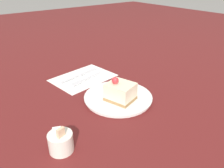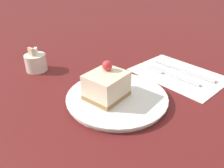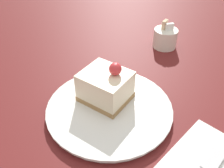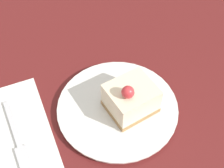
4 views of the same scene
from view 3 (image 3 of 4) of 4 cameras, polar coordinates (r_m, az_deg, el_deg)
The scene contains 4 objects.
ground_plane at distance 0.47m, azimuth 5.18°, elevation -6.81°, with size 4.00×4.00×0.00m, color #5B1919.
plate at distance 0.47m, azimuth -0.59°, elevation -5.68°, with size 0.23×0.23×0.01m.
cake_slice at distance 0.46m, azimuth -1.43°, elevation -0.49°, with size 0.10×0.10×0.08m.
sugar_bowl at distance 0.67m, azimuth 12.07°, elevation 10.31°, with size 0.06×0.06×0.07m.
Camera 3 is at (0.23, -0.24, 0.33)m, focal length 40.00 mm.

